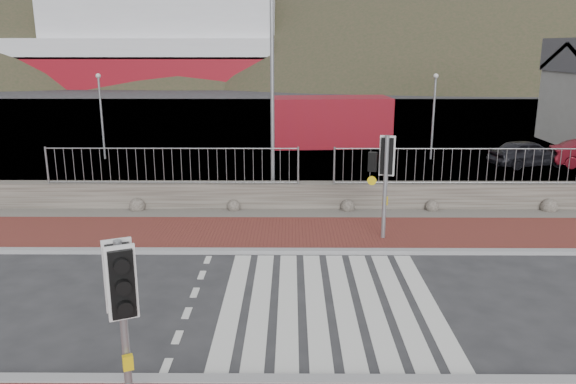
{
  "coord_description": "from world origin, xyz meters",
  "views": [
    {
      "loc": [
        -0.83,
        -11.14,
        5.4
      ],
      "look_at": [
        -0.91,
        3.0,
        1.7
      ],
      "focal_mm": 35.0,
      "sensor_mm": 36.0,
      "label": 1
    }
  ],
  "objects_px": {
    "traffic_signal_near": "(122,295)",
    "shipping_container": "(330,122)",
    "streetlight": "(276,79)",
    "car_a": "(527,153)",
    "traffic_signal_far": "(385,165)",
    "ferry": "(117,46)"
  },
  "relations": [
    {
      "from": "shipping_container",
      "to": "car_a",
      "type": "xyz_separation_m",
      "value": [
        8.7,
        -5.47,
        -0.72
      ]
    },
    {
      "from": "traffic_signal_far",
      "to": "streetlight",
      "type": "relative_size",
      "value": 0.39
    },
    {
      "from": "traffic_signal_near",
      "to": "car_a",
      "type": "relative_size",
      "value": 0.79
    },
    {
      "from": "traffic_signal_near",
      "to": "shipping_container",
      "type": "bearing_deg",
      "value": 55.1
    },
    {
      "from": "streetlight",
      "to": "car_a",
      "type": "xyz_separation_m",
      "value": [
        11.37,
        6.22,
        -3.7
      ]
    },
    {
      "from": "ferry",
      "to": "traffic_signal_near",
      "type": "relative_size",
      "value": 17.52
    },
    {
      "from": "traffic_signal_far",
      "to": "streetlight",
      "type": "distance_m",
      "value": 5.48
    },
    {
      "from": "traffic_signal_near",
      "to": "car_a",
      "type": "height_order",
      "value": "traffic_signal_near"
    },
    {
      "from": "traffic_signal_far",
      "to": "streetlight",
      "type": "bearing_deg",
      "value": -36.04
    },
    {
      "from": "streetlight",
      "to": "car_a",
      "type": "distance_m",
      "value": 13.48
    },
    {
      "from": "ferry",
      "to": "shipping_container",
      "type": "relative_size",
      "value": 7.8
    },
    {
      "from": "traffic_signal_near",
      "to": "car_a",
      "type": "bearing_deg",
      "value": 30.01
    },
    {
      "from": "traffic_signal_far",
      "to": "shipping_container",
      "type": "height_order",
      "value": "traffic_signal_far"
    },
    {
      "from": "traffic_signal_near",
      "to": "shipping_container",
      "type": "relative_size",
      "value": 0.45
    },
    {
      "from": "ferry",
      "to": "car_a",
      "type": "height_order",
      "value": "ferry"
    },
    {
      "from": "traffic_signal_near",
      "to": "shipping_container",
      "type": "height_order",
      "value": "traffic_signal_near"
    },
    {
      "from": "ferry",
      "to": "streetlight",
      "type": "distance_m",
      "value": 64.22
    },
    {
      "from": "traffic_signal_far",
      "to": "ferry",
      "type": "bearing_deg",
      "value": -51.61
    },
    {
      "from": "traffic_signal_far",
      "to": "streetlight",
      "type": "height_order",
      "value": "streetlight"
    },
    {
      "from": "ferry",
      "to": "streetlight",
      "type": "bearing_deg",
      "value": -68.73
    },
    {
      "from": "ferry",
      "to": "streetlight",
      "type": "height_order",
      "value": "ferry"
    },
    {
      "from": "traffic_signal_far",
      "to": "car_a",
      "type": "height_order",
      "value": "traffic_signal_far"
    }
  ]
}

